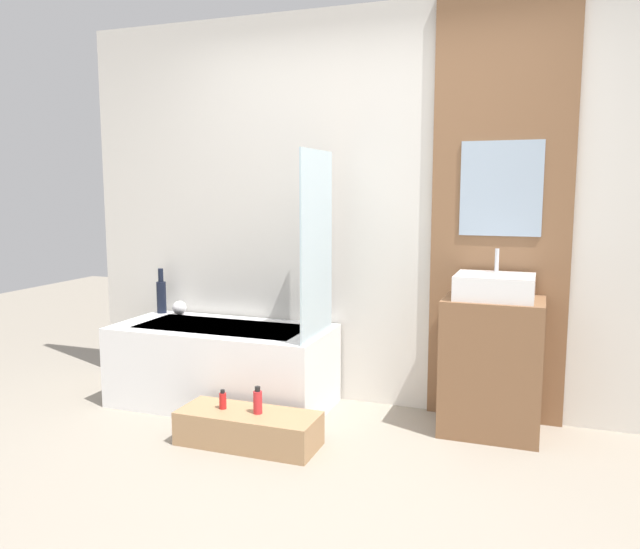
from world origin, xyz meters
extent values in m
plane|color=gray|center=(0.00, 0.00, 0.00)|extent=(12.00, 12.00, 0.00)
cube|color=silver|center=(0.00, 1.58, 1.30)|extent=(4.20, 0.06, 2.60)
cube|color=brown|center=(0.83, 1.53, 1.30)|extent=(0.83, 0.03, 2.60)
cube|color=#9EB2C6|center=(0.83, 1.51, 1.44)|extent=(0.48, 0.01, 0.57)
cube|color=white|center=(-0.91, 1.19, 0.27)|extent=(1.45, 0.68, 0.53)
cube|color=silver|center=(-0.91, 1.19, 0.53)|extent=(1.13, 0.47, 0.01)
cube|color=silver|center=(-0.21, 1.14, 1.10)|extent=(0.01, 0.53, 1.14)
cube|color=#A87F56|center=(-0.44, 0.63, 0.10)|extent=(0.80, 0.32, 0.19)
cube|color=brown|center=(0.83, 1.30, 0.40)|extent=(0.57, 0.43, 0.81)
cube|color=white|center=(0.83, 1.30, 0.88)|extent=(0.44, 0.36, 0.14)
cylinder|color=silver|center=(0.83, 1.40, 1.02)|extent=(0.02, 0.02, 0.14)
cylinder|color=black|center=(-1.54, 1.45, 0.65)|extent=(0.07, 0.07, 0.23)
cylinder|color=black|center=(-1.54, 1.45, 0.82)|extent=(0.04, 0.04, 0.10)
sphere|color=white|center=(-1.38, 1.43, 0.59)|extent=(0.10, 0.10, 0.10)
cylinder|color=red|center=(-0.60, 0.63, 0.24)|extent=(0.04, 0.04, 0.09)
cylinder|color=black|center=(-0.60, 0.63, 0.29)|extent=(0.02, 0.02, 0.02)
cylinder|color=red|center=(-0.38, 0.63, 0.26)|extent=(0.05, 0.05, 0.13)
cylinder|color=black|center=(-0.38, 0.63, 0.33)|extent=(0.03, 0.03, 0.03)
camera|label=1|loc=(1.09, -2.41, 1.44)|focal=35.00mm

